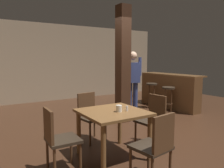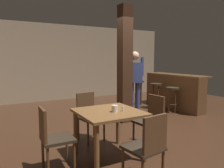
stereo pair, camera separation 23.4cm
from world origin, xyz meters
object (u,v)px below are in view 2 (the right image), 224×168
Objects in this scene: chair_west at (52,136)px; bar_stool_near at (172,93)px; chair_south at (148,145)px; salt_shaker at (123,109)px; bar_counter at (173,91)px; bar_stool_far at (139,87)px; dining_table at (109,119)px; standing_person at (135,81)px; napkin_cup at (115,109)px; chair_north at (89,114)px; bar_stool_mid at (156,90)px; chair_east at (151,118)px.

chair_west reaches higher than bar_stool_near.
chair_west and chair_south have the same top height.
chair_south is 0.85m from salt_shaker.
bar_counter is 1.16m from bar_stool_far.
chair_south reaches higher than salt_shaker.
dining_table is at bearing -148.78° from bar_counter.
standing_person is (1.51, 2.43, 0.50)m from chair_south.
chair_south reaches higher than napkin_cup.
bar_counter is at bearing 19.95° from chair_north.
chair_north is at bearing 43.32° from chair_west.
chair_north is 3.61m from bar_counter.
dining_table is 0.43× the size of bar_counter.
chair_south is (0.02, -1.74, 0.00)m from chair_north.
salt_shaker is 0.11× the size of bar_stool_near.
bar_stool_mid reaches higher than dining_table.
standing_person reaches higher than napkin_cup.
standing_person is at bearing 65.28° from chair_east.
bar_stool_far is at bearing 47.58° from dining_table.
standing_person reaches higher than bar_counter.
standing_person is (2.44, 1.55, 0.50)m from chair_west.
standing_person reaches higher than bar_stool_mid.
bar_stool_mid is (2.70, 2.40, -0.20)m from salt_shaker.
salt_shaker is at bearing 79.81° from chair_south.
salt_shaker is at bearing -167.84° from chair_east.
chair_north is at bearing -141.40° from bar_stool_far.
chair_east is (1.75, 0.05, 0.00)m from chair_west.
standing_person is (1.55, 1.53, 0.38)m from dining_table.
dining_table is 0.87m from chair_east.
chair_north is (0.90, 0.85, 0.00)m from chair_west.
salt_shaker is 3.62m from bar_stool_mid.
dining_table is at bearing -178.20° from chair_east.
dining_table is 0.84m from chair_north.
salt_shaker is 3.28m from bar_stool_near.
bar_counter is 2.79× the size of bar_stool_mid.
chair_east is 8.69× the size of napkin_cup.
chair_south is at bearing -131.19° from chair_east.
chair_south is at bearing -89.20° from chair_north.
bar_stool_far is (2.77, 3.04, -0.01)m from dining_table.
bar_stool_far is (2.59, 3.16, -0.18)m from salt_shaker.
bar_counter is (3.36, 2.16, -0.25)m from napkin_cup.
chair_south is (0.04, -0.91, -0.11)m from dining_table.
standing_person reaches higher than salt_shaker.
chair_west is 0.52× the size of standing_person.
chair_west is at bearing 136.27° from chair_south.
chair_north is 1.11× the size of bar_stool_far.
chair_west is at bearing -154.12° from bar_counter.
chair_east is 3.57m from bar_stool_far.
chair_north is 1.14× the size of bar_stool_mid.
chair_west is 1.00× the size of chair_south.
chair_east is at bearing 48.81° from chair_south.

